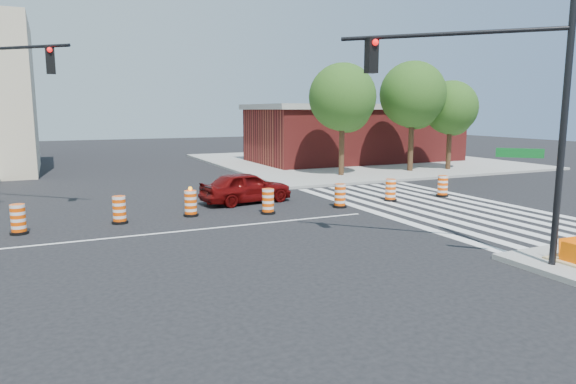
# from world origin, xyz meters

# --- Properties ---
(ground) EXTENTS (120.00, 120.00, 0.00)m
(ground) POSITION_xyz_m (0.00, 0.00, 0.00)
(ground) COLOR black
(ground) RESTS_ON ground
(sidewalk_ne) EXTENTS (22.00, 22.00, 0.15)m
(sidewalk_ne) POSITION_xyz_m (18.00, 18.00, 0.07)
(sidewalk_ne) COLOR gray
(sidewalk_ne) RESTS_ON ground
(crosswalk_east) EXTENTS (6.75, 13.50, 0.01)m
(crosswalk_east) POSITION_xyz_m (10.95, 0.00, 0.01)
(crosswalk_east) COLOR silver
(crosswalk_east) RESTS_ON ground
(lane_centerline) EXTENTS (14.00, 0.12, 0.01)m
(lane_centerline) POSITION_xyz_m (0.00, 0.00, 0.01)
(lane_centerline) COLOR silver
(lane_centerline) RESTS_ON ground
(brick_storefront) EXTENTS (16.50, 8.50, 4.60)m
(brick_storefront) POSITION_xyz_m (18.00, 18.00, 2.32)
(brick_storefront) COLOR maroon
(brick_storefront) RESTS_ON ground
(red_coupe) EXTENTS (4.40, 2.29, 1.43)m
(red_coupe) POSITION_xyz_m (3.75, 4.29, 0.71)
(red_coupe) COLOR #5D0807
(red_coupe) RESTS_ON ground
(signal_pole_se) EXTENTS (4.21, 4.26, 7.75)m
(signal_pole_se) POSITION_xyz_m (6.53, -7.25, 4.76)
(signal_pole_se) COLOR black
(signal_pole_se) RESTS_ON ground
(tree_north_c) EXTENTS (4.13, 4.13, 7.02)m
(tree_north_c) POSITION_xyz_m (12.27, 10.23, 4.71)
(tree_north_c) COLOR #382314
(tree_north_c) RESTS_ON ground
(tree_north_d) EXTENTS (4.32, 4.32, 7.34)m
(tree_north_d) POSITION_xyz_m (17.64, 10.31, 4.93)
(tree_north_d) COLOR #382314
(tree_north_d) RESTS_ON ground
(tree_north_e) EXTENTS (3.65, 3.61, 6.14)m
(tree_north_e) POSITION_xyz_m (20.65, 10.02, 4.12)
(tree_north_e) COLOR #382314
(tree_north_e) RESTS_ON ground
(median_drum_2) EXTENTS (0.60, 0.60, 1.02)m
(median_drum_2) POSITION_xyz_m (-5.31, 1.90, 0.48)
(median_drum_2) COLOR black
(median_drum_2) RESTS_ON ground
(median_drum_3) EXTENTS (0.60, 0.60, 1.02)m
(median_drum_3) POSITION_xyz_m (-2.00, 2.21, 0.48)
(median_drum_3) COLOR black
(median_drum_3) RESTS_ON ground
(median_drum_4) EXTENTS (0.60, 0.60, 1.18)m
(median_drum_4) POSITION_xyz_m (0.73, 2.42, 0.49)
(median_drum_4) COLOR black
(median_drum_4) RESTS_ON ground
(median_drum_5) EXTENTS (0.60, 0.60, 1.02)m
(median_drum_5) POSITION_xyz_m (3.70, 1.57, 0.48)
(median_drum_5) COLOR black
(median_drum_5) RESTS_ON ground
(median_drum_6) EXTENTS (0.60, 0.60, 1.02)m
(median_drum_6) POSITION_xyz_m (7.04, 1.54, 0.48)
(median_drum_6) COLOR black
(median_drum_6) RESTS_ON ground
(median_drum_7) EXTENTS (0.60, 0.60, 1.02)m
(median_drum_7) POSITION_xyz_m (9.95, 1.90, 0.48)
(median_drum_7) COLOR black
(median_drum_7) RESTS_ON ground
(median_drum_8) EXTENTS (0.60, 0.60, 1.02)m
(median_drum_8) POSITION_xyz_m (13.02, 1.90, 0.48)
(median_drum_8) COLOR black
(median_drum_8) RESTS_ON ground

